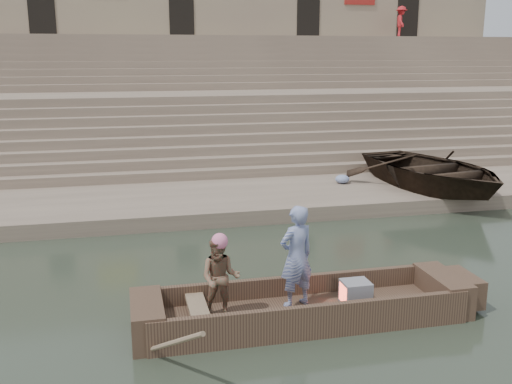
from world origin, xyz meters
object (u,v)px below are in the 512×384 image
object	(u,v)px
standing_man	(296,256)
beached_rowboat	(433,170)
pedestrian	(401,22)
main_rowboat	(303,315)
television	(355,293)
rowing_man	(220,278)

from	to	relation	value
standing_man	beached_rowboat	xyz separation A→B (m)	(6.28, 6.72, -0.13)
standing_man	beached_rowboat	distance (m)	9.20
beached_rowboat	pedestrian	distance (m)	17.45
standing_man	pedestrian	xyz separation A→B (m)	(12.67, 22.14, 4.95)
main_rowboat	pedestrian	world-z (taller)	pedestrian
standing_man	pedestrian	bearing A→B (deg)	-138.46
television	main_rowboat	bearing A→B (deg)	-180.00
main_rowboat	beached_rowboat	xyz separation A→B (m)	(6.20, 6.89, 0.85)
television	pedestrian	xyz separation A→B (m)	(11.68, 22.31, 5.62)
rowing_man	television	world-z (taller)	rowing_man
beached_rowboat	pedestrian	world-z (taller)	pedestrian
standing_man	television	xyz separation A→B (m)	(0.99, -0.17, -0.67)
main_rowboat	standing_man	bearing A→B (deg)	116.02
rowing_man	beached_rowboat	xyz separation A→B (m)	(7.59, 6.89, 0.07)
beached_rowboat	television	bearing A→B (deg)	-137.73
standing_man	beached_rowboat	size ratio (longest dim) A/B	0.32
rowing_man	pedestrian	xyz separation A→B (m)	(13.97, 22.31, 5.15)
television	beached_rowboat	world-z (taller)	beached_rowboat
rowing_man	television	xyz separation A→B (m)	(2.29, -0.00, -0.47)
main_rowboat	pedestrian	xyz separation A→B (m)	(12.59, 22.31, 5.93)
rowing_man	beached_rowboat	distance (m)	10.25
television	standing_man	bearing A→B (deg)	170.29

